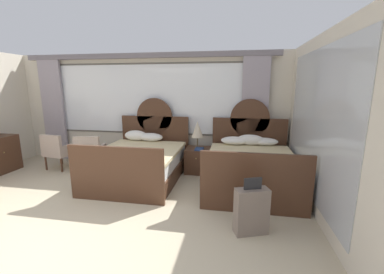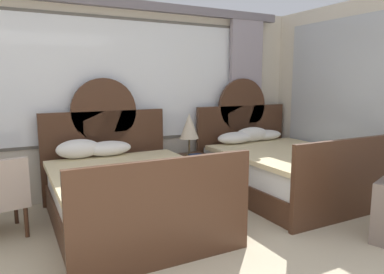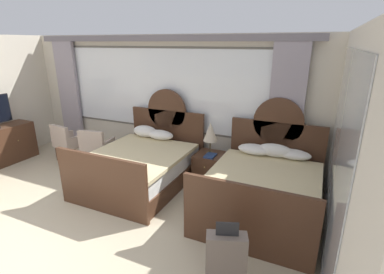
% 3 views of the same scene
% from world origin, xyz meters
% --- Properties ---
extents(wall_back_window, '(6.72, 0.22, 2.70)m').
position_xyz_m(wall_back_window, '(0.00, 3.68, 1.43)').
color(wall_back_window, beige).
rests_on(wall_back_window, ground_plane).
extents(bed_near_window, '(1.66, 2.13, 1.64)m').
position_xyz_m(bed_near_window, '(0.21, 2.53, 0.37)').
color(bed_near_window, '#472B1C').
rests_on(bed_near_window, ground_plane).
extents(bed_near_mirror, '(1.66, 2.13, 1.64)m').
position_xyz_m(bed_near_mirror, '(2.46, 2.53, 0.37)').
color(bed_near_mirror, '#472B1C').
rests_on(bed_near_mirror, ground_plane).
extents(nightstand_between_beds, '(0.54, 0.57, 0.55)m').
position_xyz_m(nightstand_between_beds, '(1.34, 3.14, 0.28)').
color(nightstand_between_beds, '#472B1C').
rests_on(nightstand_between_beds, ground_plane).
extents(table_lamp_on_nightstand, '(0.27, 0.27, 0.61)m').
position_xyz_m(table_lamp_on_nightstand, '(1.32, 3.17, 0.97)').
color(table_lamp_on_nightstand, brown).
rests_on(table_lamp_on_nightstand, nightstand_between_beds).
extents(book_on_nightstand, '(0.18, 0.26, 0.03)m').
position_xyz_m(book_on_nightstand, '(1.38, 3.03, 0.57)').
color(book_on_nightstand, navy).
rests_on(book_on_nightstand, nightstand_between_beds).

